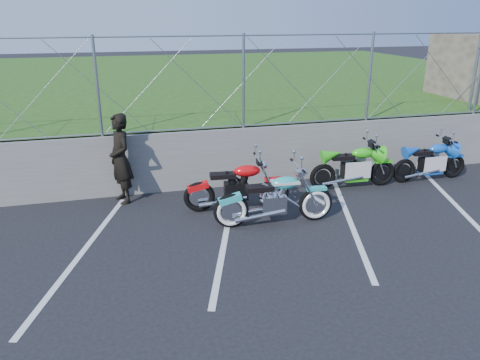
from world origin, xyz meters
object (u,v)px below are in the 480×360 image
object	(u,v)px
naked_orange	(238,188)
person_standing	(120,159)
cruiser_turquoise	(276,201)
sportbike_green	(354,168)
sportbike_blue	(431,163)

from	to	relation	value
naked_orange	person_standing	world-z (taller)	person_standing
naked_orange	person_standing	xyz separation A→B (m)	(-2.19, 1.02, 0.47)
cruiser_turquoise	sportbike_green	world-z (taller)	cruiser_turquoise
cruiser_turquoise	naked_orange	xyz separation A→B (m)	(-0.49, 0.82, -0.00)
cruiser_turquoise	sportbike_blue	size ratio (longest dim) A/B	1.19
cruiser_turquoise	sportbike_blue	bearing A→B (deg)	21.01
cruiser_turquoise	sportbike_blue	distance (m)	4.48
naked_orange	sportbike_blue	distance (m)	4.78
sportbike_green	person_standing	world-z (taller)	person_standing
sportbike_green	sportbike_blue	size ratio (longest dim) A/B	1.06
naked_orange	person_standing	bearing A→B (deg)	161.19
person_standing	cruiser_turquoise	bearing A→B (deg)	36.36
sportbike_green	naked_orange	bearing A→B (deg)	-165.71
sportbike_green	sportbike_blue	world-z (taller)	sportbike_green
sportbike_blue	person_standing	world-z (taller)	person_standing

